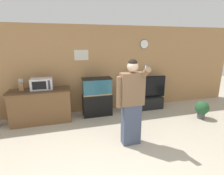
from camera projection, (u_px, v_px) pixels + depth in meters
name	position (u px, v px, depth m)	size (l,w,h in m)	color
ground_plane	(125.00, 175.00, 2.88)	(18.00, 18.00, 0.00)	#B2A893
wall_back_paneled	(92.00, 70.00, 5.30)	(10.00, 0.08, 2.60)	#A87A4C
counter_island	(41.00, 106.00, 4.66)	(1.55, 0.55, 0.91)	brown
microwave	(42.00, 84.00, 4.55)	(0.54, 0.35, 0.29)	silver
knife_block	(21.00, 86.00, 4.42)	(0.11, 0.09, 0.31)	olive
aquarium_on_stand	(97.00, 97.00, 5.10)	(0.84, 0.37, 1.13)	black
tv_on_stand	(144.00, 100.00, 5.64)	(1.42, 0.40, 1.07)	black
person_standing	(131.00, 102.00, 3.55)	(0.57, 0.43, 1.81)	#424C66
potted_plant	(202.00, 109.00, 4.93)	(0.38, 0.38, 0.50)	#4C4C51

